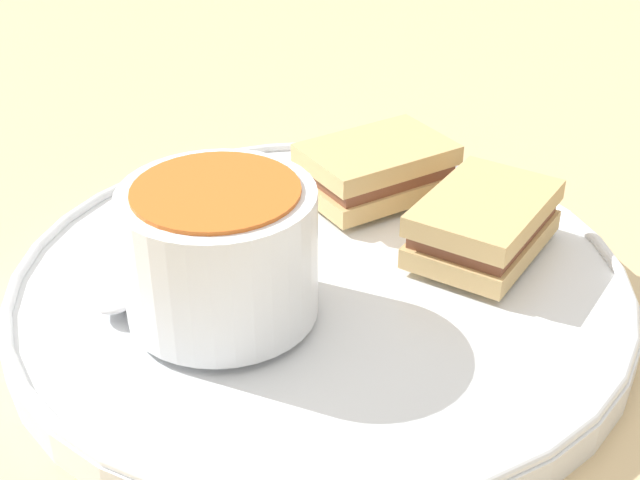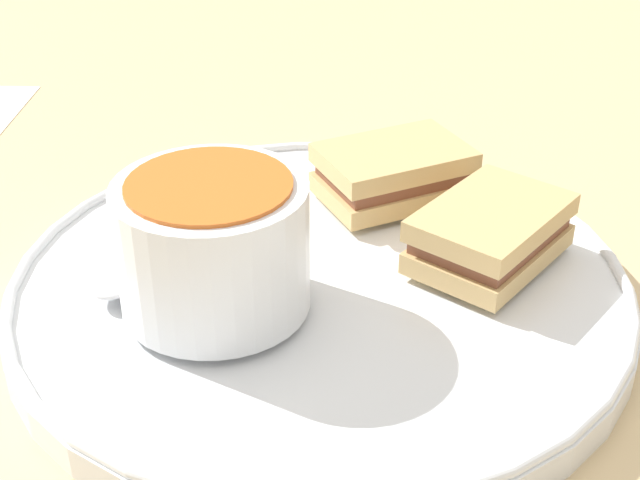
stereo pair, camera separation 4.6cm
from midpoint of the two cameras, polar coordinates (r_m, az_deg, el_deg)
The scene contains 6 objects.
ground_plane at distance 0.48m, azimuth -2.74°, elevation -4.15°, with size 2.40×2.40×0.00m, color #D1B27F.
plate at distance 0.48m, azimuth -2.77°, elevation -3.06°, with size 0.33×0.33×0.02m.
soup_bowl at distance 0.43m, azimuth -9.52°, elevation -0.79°, with size 0.09×0.09×0.07m.
spoon at distance 0.47m, azimuth -15.07°, elevation -2.85°, with size 0.08×0.11×0.01m.
sandwich_half_near at distance 0.49m, azimuth 7.78°, elevation 1.00°, with size 0.10×0.10×0.03m.
sandwich_half_far at distance 0.54m, azimuth 1.18°, elevation 4.53°, with size 0.09×0.07×0.03m.
Camera 1 is at (-0.16, -0.36, 0.28)m, focal length 50.00 mm.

